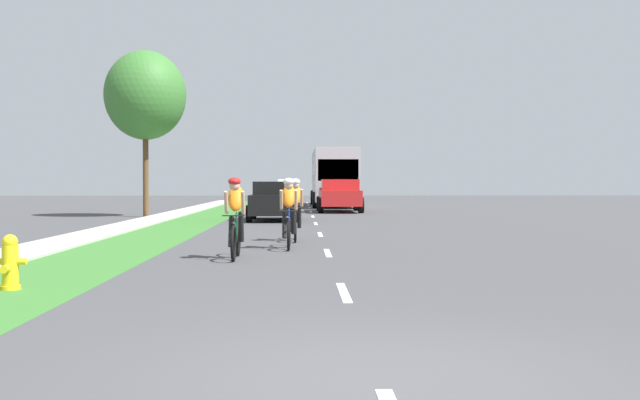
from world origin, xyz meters
name	(u,v)px	position (x,y,z in m)	size (l,w,h in m)	color
ground_plane	(317,226)	(0.00, 20.00, 0.00)	(120.00, 120.00, 0.00)	#424244
grass_verge	(183,226)	(-4.57, 20.00, 0.00)	(2.19, 70.00, 0.01)	#38722D
sidewalk_concrete	(130,226)	(-6.38, 20.00, 0.00)	(1.42, 70.00, 0.10)	#B2ADA3
lane_markings_center	(314,220)	(0.00, 24.00, 0.00)	(0.12, 52.20, 0.01)	white
fire_hydrant_yellow	(10,263)	(-4.57, 4.76, 0.37)	(0.44, 0.38, 0.76)	yellow
cyclist_lead	(236,217)	(-1.82, 8.82, 0.81)	(0.42, 1.72, 1.58)	black
cyclist_trailing	(289,212)	(-0.83, 11.00, 0.81)	(0.42, 1.72, 1.58)	black
cyclist_distant	(295,209)	(-0.69, 13.20, 0.81)	(0.42, 1.72, 1.58)	black
sedan_black	(274,201)	(-1.58, 23.54, 0.77)	(1.98, 4.30, 1.52)	black
pickup_red	(339,196)	(1.43, 31.92, 0.83)	(2.22, 5.10, 1.64)	red
bus_silver	(333,175)	(1.57, 41.29, 1.98)	(2.78, 11.60, 3.48)	#A5A8AD
suv_white	(288,189)	(-1.59, 60.60, 0.95)	(2.15, 4.70, 1.79)	silver
street_tree_near	(145,96)	(-7.21, 26.68, 5.22)	(3.48, 3.48, 7.15)	brown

